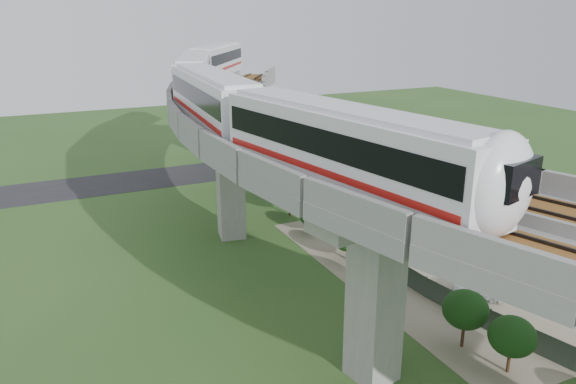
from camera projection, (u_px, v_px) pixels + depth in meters
name	position (u px, v px, depth m)	size (l,w,h in m)	color
ground	(273.00, 292.00, 37.35)	(160.00, 160.00, 0.00)	#2E5321
dirt_lot	(457.00, 264.00, 41.33)	(18.00, 26.00, 0.04)	gray
asphalt_road	(165.00, 177.00, 63.14)	(60.00, 8.00, 0.03)	#232326
viaduct	(326.00, 154.00, 36.13)	(19.58, 73.98, 11.40)	#99968E
metro_train	(230.00, 85.00, 43.81)	(17.12, 60.19, 3.64)	silver
fence	(394.00, 255.00, 41.09)	(3.87, 38.73, 1.50)	#2D382D
tree_0	(286.00, 161.00, 61.15)	(2.70, 2.70, 3.39)	#382314
tree_1	(288.00, 172.00, 56.84)	(3.08, 3.08, 3.62)	#382314
tree_2	(290.00, 191.00, 50.58)	(2.55, 2.55, 3.48)	#382314
tree_3	(312.00, 215.00, 46.82)	(2.20, 2.20, 2.52)	#382314
tree_4	(348.00, 238.00, 41.67)	(2.37, 2.37, 2.77)	#382314
tree_5	(381.00, 266.00, 36.18)	(2.08, 2.08, 3.01)	#382314
tree_6	(466.00, 310.00, 30.51)	(2.52, 2.52, 3.42)	#382314
tree_7	(512.00, 336.00, 28.38)	(2.41, 2.41, 3.16)	#382314
car_white	(479.00, 288.00, 36.58)	(1.30, 3.22, 1.10)	white
car_red	(459.00, 243.00, 43.46)	(1.44, 4.13, 1.36)	#9C210E
car_dark	(416.00, 222.00, 47.94)	(1.72, 4.24, 1.23)	black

